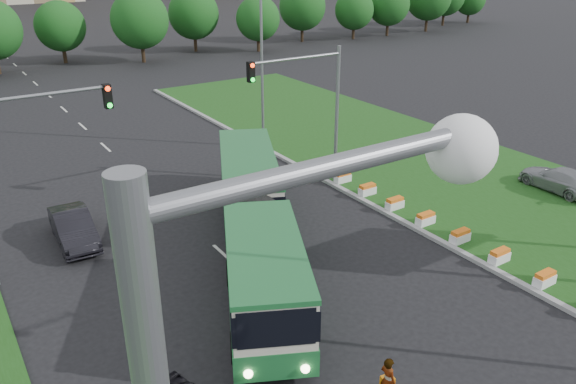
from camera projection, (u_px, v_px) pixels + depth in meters
ground at (361, 297)px, 22.43m from camera, size 360.00×360.00×0.00m
grass_median at (438, 170)px, 35.08m from camera, size 14.00×60.00×0.15m
median_kerb at (351, 194)px, 31.57m from camera, size 0.30×60.00×0.18m
lane_markings at (124, 164)px, 36.22m from camera, size 0.20×100.00×0.01m
flower_planters at (442, 227)px, 27.09m from camera, size 1.10×20.30×0.60m
traffic_mast_median at (314, 98)px, 30.35m from camera, size 5.76×0.32×8.00m
traffic_mast_left at (15, 156)px, 21.95m from camera, size 5.76×0.32×8.00m
street_lamps at (179, 107)px, 26.17m from camera, size 36.00×60.00×12.00m
tree_line at (131, 23)px, 67.76m from camera, size 120.00×8.00×9.00m
articulated_bus at (247, 221)px, 24.78m from camera, size 2.70×17.33×2.85m
car_left_far at (73, 228)px, 26.35m from camera, size 1.83×4.68×1.52m
car_median at (559, 179)px, 31.69m from camera, size 2.13×4.72×1.34m
pedestrian at (388, 380)px, 16.97m from camera, size 0.40×0.60×1.64m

